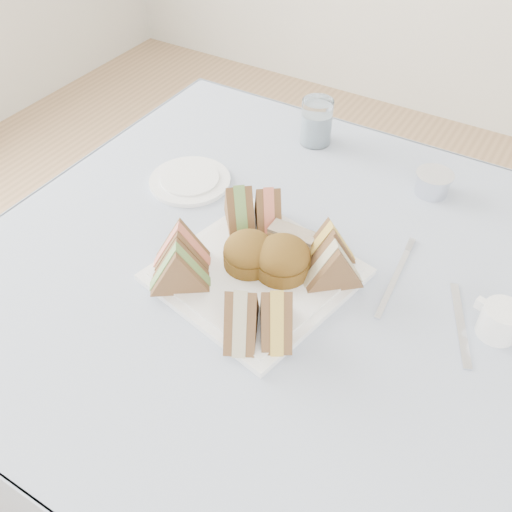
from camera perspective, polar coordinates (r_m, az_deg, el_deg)
The scene contains 21 objects.
floor at distance 1.61m, azimuth 0.90°, elevation -20.05°, with size 4.00×4.00×0.00m, color #9E7751.
table at distance 1.29m, azimuth 1.09°, elevation -12.75°, with size 0.90×0.90×0.74m, color brown.
tablecloth at distance 1.00m, azimuth 1.37°, elevation -0.87°, with size 1.02×1.02×0.01m, color silver.
serving_plate at distance 0.97m, azimuth -0.00°, elevation -1.88°, with size 0.29×0.29×0.01m, color white.
sandwich_fl_a at distance 0.96m, azimuth -7.54°, elevation 1.12°, with size 0.10×0.05×0.09m, color brown, non-canonical shape.
sandwich_fl_b at distance 0.92m, azimuth -7.75°, elevation -1.01°, with size 0.10×0.05×0.09m, color brown, non-canonical shape.
sandwich_fr_a at distance 0.85m, azimuth 2.04°, elevation -5.51°, with size 0.10×0.05×0.09m, color brown, non-canonical shape.
sandwich_fr_b at distance 0.85m, azimuth -1.49°, elevation -5.56°, with size 0.10×0.05×0.09m, color brown, non-canonical shape.
sandwich_bl_a at distance 1.03m, azimuth -1.68°, elevation 5.05°, with size 0.10×0.05×0.09m, color brown, non-canonical shape.
sandwich_bl_b at distance 1.03m, azimuth 1.22°, elevation 4.99°, with size 0.09×0.04×0.08m, color brown, non-canonical shape.
sandwich_br_a at distance 0.93m, azimuth 7.80°, elevation -0.68°, with size 0.10×0.05×0.09m, color brown, non-canonical shape.
sandwich_br_b at distance 0.97m, azimuth 7.38°, elevation 1.36°, with size 0.09×0.04×0.08m, color brown, non-canonical shape.
scone_left at distance 0.96m, azimuth -0.70°, elevation 0.39°, with size 0.09×0.09×0.06m, color brown.
scone_right at distance 0.95m, azimuth 2.68°, elevation -0.23°, with size 0.09×0.09×0.06m, color brown.
pastry_slice at distance 1.00m, azimuth 3.69°, elevation 1.66°, with size 0.08×0.03×0.04m, color #E3B87D.
side_plate at distance 1.19m, azimuth -6.62°, elevation 7.48°, with size 0.17×0.17×0.01m, color white.
water_glass at distance 1.29m, azimuth 6.07°, elevation 13.20°, with size 0.07×0.07×0.10m, color white.
tea_strainer at distance 1.20m, azimuth 17.25°, elevation 6.88°, with size 0.08×0.08×0.04m, color silver.
knife at distance 0.96m, azimuth 19.75°, elevation -6.41°, with size 0.01×0.17×0.00m, color silver.
fork at distance 0.99m, azimuth 13.55°, elevation -2.61°, with size 0.01×0.18×0.00m, color silver.
creamer_jug at distance 0.95m, azimuth 23.23°, elevation -6.02°, with size 0.06×0.06×0.05m, color white.
Camera 1 is at (0.35, -0.62, 1.45)m, focal length 40.00 mm.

